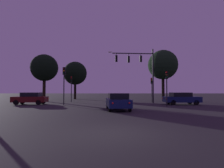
{
  "coord_description": "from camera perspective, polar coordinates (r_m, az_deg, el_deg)",
  "views": [
    {
      "loc": [
        -0.16,
        -7.08,
        1.73
      ],
      "look_at": [
        0.01,
        16.81,
        2.66
      ],
      "focal_mm": 28.03,
      "sensor_mm": 36.0,
      "label": 1
    }
  ],
  "objects": [
    {
      "name": "car_crossing_left",
      "position": [
        24.43,
        -25.05,
        -4.22
      ],
      "size": [
        4.19,
        2.02,
        1.52
      ],
      "color": "#4C0F0F",
      "rests_on": "ground"
    },
    {
      "name": "traffic_light_far_side",
      "position": [
        20.61,
        17.4,
        0.91
      ],
      "size": [
        0.37,
        0.39,
        3.97
      ],
      "color": "#232326",
      "rests_on": "ground"
    },
    {
      "name": "traffic_light_corner_left",
      "position": [
        21.78,
        -15.4,
        1.79
      ],
      "size": [
        0.31,
        0.36,
        4.57
      ],
      "color": "#232326",
      "rests_on": "ground"
    },
    {
      "name": "traffic_light_median",
      "position": [
        27.6,
        -13.11,
        0.14
      ],
      "size": [
        0.34,
        0.37,
        3.99
      ],
      "color": "#232326",
      "rests_on": "ground"
    },
    {
      "name": "traffic_light_corner_right",
      "position": [
        28.13,
        12.82,
        -0.23
      ],
      "size": [
        0.36,
        0.38,
        3.76
      ],
      "color": "#232326",
      "rests_on": "ground"
    },
    {
      "name": "tree_behind_sign",
      "position": [
        37.36,
        -11.91,
        3.42
      ],
      "size": [
        4.84,
        4.84,
        7.82
      ],
      "color": "black",
      "rests_on": "ground"
    },
    {
      "name": "traffic_signal_mast_arm",
      "position": [
        24.75,
        8.91,
        6.05
      ],
      "size": [
        6.38,
        0.65,
        7.6
      ],
      "color": "#232326",
      "rests_on": "ground"
    },
    {
      "name": "car_nearside_lane",
      "position": [
        15.9,
        1.9,
        -5.6
      ],
      "size": [
        2.24,
        4.38,
        1.52
      ],
      "color": "#0F1947",
      "rests_on": "ground"
    },
    {
      "name": "tree_left_far",
      "position": [
        31.1,
        -21.18,
        4.9
      ],
      "size": [
        4.43,
        4.43,
        7.76
      ],
      "color": "black",
      "rests_on": "ground"
    },
    {
      "name": "ground_plane",
      "position": [
        31.63,
        -0.11,
        -5.36
      ],
      "size": [
        168.0,
        168.0,
        0.0
      ],
      "primitive_type": "plane",
      "color": "#262326",
      "rests_on": "ground"
    },
    {
      "name": "car_crossing_right",
      "position": [
        23.62,
        21.67,
        -4.34
      ],
      "size": [
        4.47,
        2.03,
        1.52
      ],
      "color": "#0F1947",
      "rests_on": "ground"
    },
    {
      "name": "tree_center_horizon",
      "position": [
        31.54,
        16.24,
        6.0
      ],
      "size": [
        5.07,
        5.07,
        8.76
      ],
      "color": "black",
      "rests_on": "ground"
    }
  ]
}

